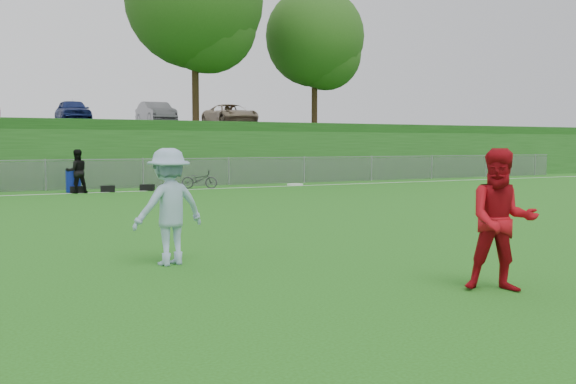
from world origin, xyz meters
TOP-DOWN VIEW (x-y plane):
  - ground at (0.00, 0.00)m, footprint 120.00×120.00m
  - sideline_far at (0.00, 18.00)m, footprint 60.00×0.10m
  - fence at (0.00, 20.00)m, footprint 58.00×0.06m
  - berm at (0.00, 31.00)m, footprint 120.00×18.00m
  - parking_lot at (0.00, 33.00)m, footprint 120.00×12.00m
  - tree_green_near at (8.16, 24.42)m, footprint 7.14×7.14m
  - tree_green_far at (16.16, 25.92)m, footprint 5.88×5.88m
  - gear_bags at (1.03, 18.10)m, footprint 6.81×0.54m
  - player_red_center at (2.96, -1.63)m, footprint 1.13×1.09m
  - player_blue at (-0.28, 2.11)m, footprint 1.30×0.91m
  - frisbee at (1.67, 1.57)m, footprint 0.26×0.26m
  - recycling_bin at (0.86, 18.58)m, footprint 0.63×0.63m
  - bicycle at (5.97, 18.30)m, footprint 1.58×1.19m

SIDE VIEW (x-z plane):
  - ground at x=0.00m, z-range 0.00..0.00m
  - sideline_far at x=0.00m, z-range 0.00..0.01m
  - gear_bags at x=1.03m, z-range 0.00..0.26m
  - bicycle at x=5.97m, z-range 0.00..0.80m
  - recycling_bin at x=0.86m, z-range 0.00..0.88m
  - fence at x=0.00m, z-range 0.00..1.30m
  - player_blue at x=-0.28m, z-range 0.00..1.83m
  - player_red_center at x=2.96m, z-range 0.00..1.84m
  - frisbee at x=1.67m, z-range 1.22..1.25m
  - berm at x=0.00m, z-range 0.00..3.00m
  - parking_lot at x=0.00m, z-range 3.00..3.10m
  - tree_green_far at x=16.16m, z-range 3.87..12.06m
  - tree_green_near at x=8.16m, z-range 4.06..14.00m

